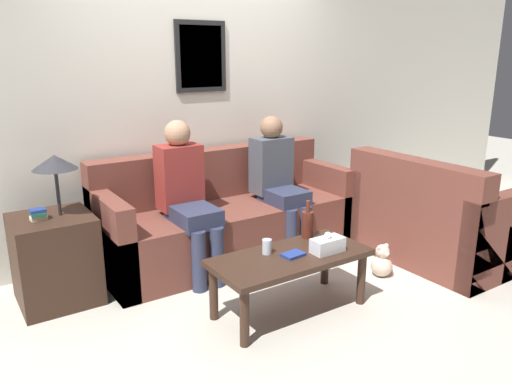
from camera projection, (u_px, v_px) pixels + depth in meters
ground_plane at (257, 273)px, 4.06m from camera, size 16.00×16.00×0.00m
wall_back at (200, 103)px, 4.45m from camera, size 9.00×0.08×2.60m
couch_main at (226, 219)px, 4.36m from camera, size 2.22×0.81×0.91m
couch_side at (432, 223)px, 4.27m from camera, size 0.81×1.30×0.91m
coffee_table at (290, 263)px, 3.38m from camera, size 1.10×0.51×0.42m
side_table_with_lamp at (55, 254)px, 3.54m from camera, size 0.54×0.54×1.07m
wine_bottle at (307, 224)px, 3.65m from camera, size 0.08×0.08×0.28m
drinking_glass at (267, 247)px, 3.37m from camera, size 0.06×0.06×0.10m
book_stack at (293, 255)px, 3.34m from camera, size 0.16×0.12×0.02m
tissue_box at (328, 245)px, 3.40m from camera, size 0.23×0.12×0.15m
person_left at (187, 193)px, 3.90m from camera, size 0.34×0.62×1.23m
person_right at (278, 179)px, 4.37m from camera, size 0.34×0.57×1.21m
teddy_bear at (382, 262)px, 3.99m from camera, size 0.17×0.17×0.27m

